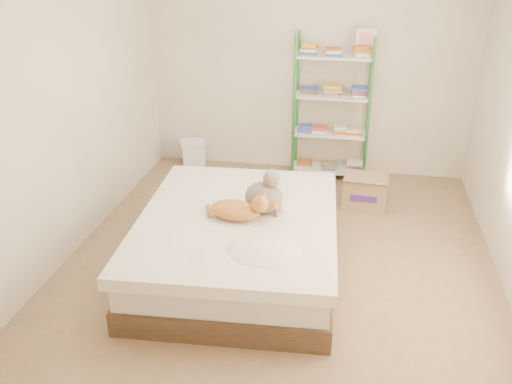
% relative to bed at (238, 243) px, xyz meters
% --- Properties ---
extents(room, '(3.81, 4.21, 2.61)m').
position_rel_bed_xyz_m(room, '(0.33, 0.33, 1.04)').
color(room, '#A17352').
rests_on(room, ground).
extents(bed, '(1.77, 2.16, 0.52)m').
position_rel_bed_xyz_m(bed, '(0.00, 0.00, 0.00)').
color(bed, brown).
rests_on(bed, ground).
extents(orange_cat, '(0.53, 0.33, 0.20)m').
position_rel_bed_xyz_m(orange_cat, '(-0.01, -0.05, 0.36)').
color(orange_cat, '#D27A44').
rests_on(orange_cat, bed).
extents(grey_cat, '(0.38, 0.33, 0.40)m').
position_rel_bed_xyz_m(grey_cat, '(0.20, 0.12, 0.46)').
color(grey_cat, gray).
rests_on(grey_cat, bed).
extents(shelf_unit, '(0.88, 0.36, 1.74)m').
position_rel_bed_xyz_m(shelf_unit, '(0.64, 2.21, 0.56)').
color(shelf_unit, '#358D39').
rests_on(shelf_unit, ground).
extents(cardboard_box, '(0.49, 0.47, 0.38)m').
position_rel_bed_xyz_m(cardboard_box, '(1.08, 1.50, -0.10)').
color(cardboard_box, '#9F835B').
rests_on(cardboard_box, ground).
extents(white_bin, '(0.38, 0.36, 0.35)m').
position_rel_bed_xyz_m(white_bin, '(-1.06, 2.18, -0.09)').
color(white_bin, white).
rests_on(white_bin, ground).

